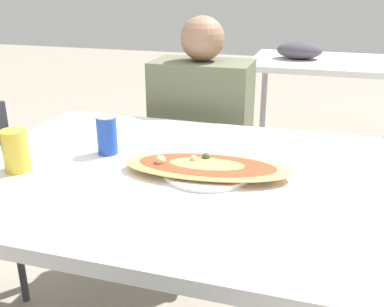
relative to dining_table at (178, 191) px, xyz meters
The scene contains 7 objects.
dining_table is the anchor object (origin of this frame).
chair_far_seated 0.85m from the dining_table, 98.61° to the left, with size 0.40×0.40×0.88m.
person_seated 0.72m from the dining_table, 99.95° to the left, with size 0.43×0.28×1.15m.
pizza_main 0.12m from the dining_table, ahead, with size 0.51×0.26×0.05m.
soda_can 0.30m from the dining_table, 164.86° to the left, with size 0.07×0.07×0.12m.
drink_glass 0.49m from the dining_table, 163.65° to the right, with size 0.08×0.08×0.13m.
background_table 2.21m from the dining_table, 80.17° to the left, with size 1.10×0.80×0.88m.
Camera 1 is at (0.40, -1.17, 1.29)m, focal length 42.00 mm.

